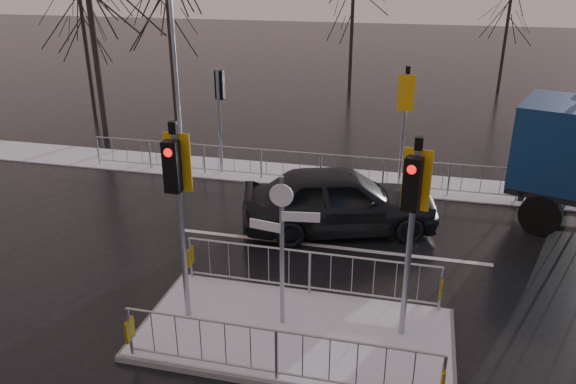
# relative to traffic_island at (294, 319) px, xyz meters

# --- Properties ---
(ground) EXTENTS (120.00, 120.00, 0.00)m
(ground) POSITION_rel_traffic_island_xyz_m (0.01, -0.01, -0.39)
(ground) COLOR black
(ground) RESTS_ON ground
(snow_verge) EXTENTS (30.00, 2.00, 0.04)m
(snow_verge) POSITION_rel_traffic_island_xyz_m (0.01, 8.59, -0.37)
(snow_verge) COLOR white
(snow_verge) RESTS_ON ground
(lane_markings) EXTENTS (8.00, 11.38, 0.01)m
(lane_markings) POSITION_rel_traffic_island_xyz_m (0.01, -0.34, -0.39)
(lane_markings) COLOR silver
(lane_markings) RESTS_ON ground
(traffic_island) EXTENTS (6.00, 3.04, 4.15)m
(traffic_island) POSITION_rel_traffic_island_xyz_m (0.00, 0.00, 0.00)
(traffic_island) COLOR #60605C
(traffic_island) RESTS_ON ground
(far_kerb_fixtures) EXTENTS (18.00, 0.65, 3.83)m
(far_kerb_fixtures) POSITION_rel_traffic_island_xyz_m (0.31, 8.08, 0.63)
(far_kerb_fixtures) COLOR #9CA3AA
(far_kerb_fixtures) RESTS_ON ground
(car_far_lane) EXTENTS (5.56, 3.57, 1.76)m
(car_far_lane) POSITION_rel_traffic_island_xyz_m (0.11, 4.83, 0.49)
(car_far_lane) COLOR black
(car_far_lane) RESTS_ON ground
(tree_near_b) EXTENTS (4.00, 4.00, 7.55)m
(tree_near_b) POSITION_rel_traffic_island_xyz_m (-7.99, 12.49, 4.76)
(tree_near_b) COLOR black
(tree_near_b) RESTS_ON ground
(tree_near_c) EXTENTS (3.50, 3.50, 6.61)m
(tree_near_c) POSITION_rel_traffic_island_xyz_m (-12.49, 13.49, 4.11)
(tree_near_c) COLOR black
(tree_near_c) RESTS_ON ground
(tree_far_a) EXTENTS (3.75, 3.75, 7.08)m
(tree_far_a) POSITION_rel_traffic_island_xyz_m (-1.99, 21.99, 4.43)
(tree_far_a) COLOR black
(tree_far_a) RESTS_ON ground
(tree_far_b) EXTENTS (3.25, 3.25, 6.14)m
(tree_far_b) POSITION_rel_traffic_island_xyz_m (6.01, 23.99, 3.79)
(tree_far_b) COLOR black
(tree_far_b) RESTS_ON ground
(street_lamp_left) EXTENTS (1.25, 0.18, 8.20)m
(street_lamp_left) POSITION_rel_traffic_island_xyz_m (-6.42, 9.49, 4.10)
(street_lamp_left) COLOR #9CA3AA
(street_lamp_left) RESTS_ON ground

